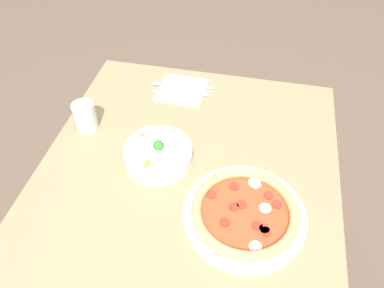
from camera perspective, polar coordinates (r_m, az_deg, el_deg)
The scene contains 7 objects.
dining_table at distance 1.14m, azimuth -1.27°, elevation -10.08°, with size 1.06×0.85×0.77m.
pizza at distance 0.97m, azimuth 8.04°, elevation -10.27°, with size 0.32×0.32×0.04m.
bowl at distance 1.08m, azimuth -5.20°, elevation -1.44°, with size 0.20×0.20×0.07m.
napkin at distance 1.33m, azimuth -1.57°, elevation 8.25°, with size 0.17×0.17×0.00m.
fork at distance 1.31m, azimuth -1.72°, elevation 7.76°, with size 0.03×0.20×0.00m.
knife at distance 1.34m, azimuth -0.98°, elevation 8.86°, with size 0.03×0.22×0.01m.
glass at distance 1.21m, azimuth -15.98°, elevation 4.08°, with size 0.07×0.07×0.09m.
Camera 1 is at (-0.61, -0.15, 1.59)m, focal length 35.00 mm.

